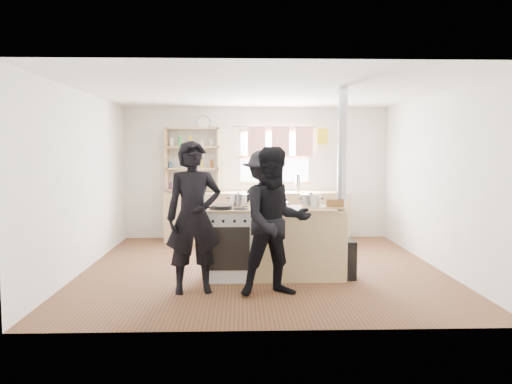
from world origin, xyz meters
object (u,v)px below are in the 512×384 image
thermos (298,184)px  person_far (264,207)px  bread_board (335,204)px  stockpot_counter (311,201)px  person_near_left (194,217)px  cooking_island (275,243)px  flue_heater (341,229)px  roast_tray (274,204)px  skillet_greens (221,207)px  person_near_right (276,222)px  stockpot_stove (238,200)px

thermos → person_far: (-0.72, -1.91, -0.21)m
thermos → bread_board: bearing=-86.7°
thermos → stockpot_counter: 2.74m
stockpot_counter → person_far: bearing=125.1°
person_near_left → bread_board: bearing=5.5°
cooking_island → stockpot_counter: stockpot_counter is taller
flue_heater → roast_tray: bearing=173.0°
roast_tray → person_far: bearing=96.6°
skillet_greens → flue_heater: 1.60m
skillet_greens → person_far: person_far is taller
skillet_greens → roast_tray: roast_tray is taller
thermos → person_near_left: size_ratio=0.17×
thermos → cooking_island: 2.90m
flue_heater → person_near_right: bearing=-140.5°
person_near_right → person_far: bearing=80.0°
flue_heater → person_near_left: flue_heater is taller
thermos → person_far: 2.05m
bread_board → cooking_island: bearing=174.3°
flue_heater → person_near_left: bearing=-162.3°
roast_tray → bread_board: 0.80m
cooking_island → person_near_left: size_ratio=1.10×
stockpot_stove → flue_heater: (1.35, -0.21, -0.37)m
cooking_island → person_near_left: bearing=-147.1°
skillet_greens → person_far: (0.59, 1.01, -0.12)m
stockpot_stove → bread_board: 1.29m
flue_heater → person_near_left: size_ratio=1.39×
person_far → skillet_greens: bearing=62.4°
person_far → stockpot_stove: bearing=64.5°
flue_heater → stockpot_counter: bearing=168.4°
cooking_island → person_far: size_ratio=1.17×
skillet_greens → roast_tray: bearing=16.8°
skillet_greens → person_near_left: (-0.31, -0.50, -0.06)m
cooking_island → flue_heater: 0.89m
bread_board → person_near_left: person_near_left is taller
roast_tray → person_far: person_far is taller
cooking_island → skillet_greens: skillet_greens is taller
roast_tray → bread_board: (0.79, -0.14, 0.01)m
roast_tray → bread_board: size_ratio=1.22×
skillet_greens → flue_heater: bearing=3.6°
skillet_greens → bread_board: size_ratio=0.93×
skillet_greens → roast_tray: 0.72m
cooking_island → skillet_greens: size_ratio=6.36×
thermos → person_far: size_ratio=0.18×
thermos → cooking_island: bearing=-102.7°
flue_heater → person_near_left: 1.98m
thermos → person_far: person_far is taller
cooking_island → stockpot_stove: bearing=161.5°
thermos → flue_heater: 2.86m
bread_board → person_near_right: (-0.83, -0.72, -0.12)m
cooking_island → flue_heater: flue_heater is taller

